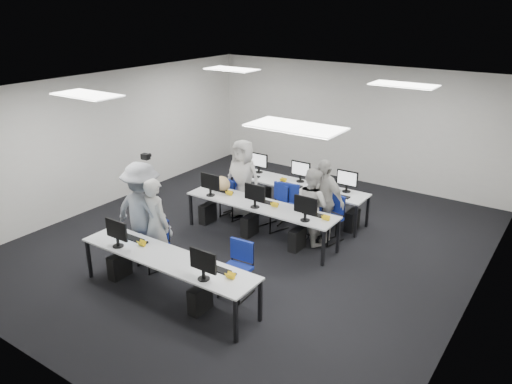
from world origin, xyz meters
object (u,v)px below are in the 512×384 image
Objects in this scene: desk_mid at (260,207)px; chair_3 at (274,215)px; chair_2 at (234,204)px; student_0 at (156,223)px; photographer at (143,213)px; chair_1 at (236,279)px; chair_6 at (292,210)px; student_3 at (323,200)px; desk_front at (167,260)px; chair_0 at (154,252)px; student_2 at (243,178)px; chair_5 at (236,202)px; chair_4 at (328,227)px; student_1 at (312,205)px; chair_7 at (322,224)px.

chair_3 is at bearing 94.21° from desk_mid.
student_0 is at bearing -74.58° from chair_2.
chair_1 is at bearing 175.59° from photographer.
chair_6 is 0.60× the size of student_3.
desk_front is 3.56m from chair_6.
chair_0 is 1.01× the size of chair_2.
photographer reaches higher than chair_2.
student_2 is at bearing 105.83° from desk_front.
chair_2 is 0.53× the size of student_2.
photographer is (-0.10, -2.62, 0.67)m from chair_5.
student_3 is at bearing -155.50° from chair_4.
chair_3 is at bearing 15.98° from student_1.
chair_3 is at bearing -159.66° from chair_4.
photographer is (-1.19, -2.46, 0.63)m from chair_3.
chair_2 is at bearing -172.06° from chair_6.
student_1 is at bearing 14.07° from chair_3.
photographer is (-0.32, 0.10, 0.64)m from chair_0.
student_2 is (-0.95, 0.75, 0.17)m from desk_mid.
student_2 reaches higher than student_0.
chair_5 is at bearing -158.23° from chair_7.
student_0 is (-1.72, -0.02, 0.54)m from chair_1.
chair_6 is (-0.98, 0.25, 0.02)m from chair_4.
chair_1 is 0.48× the size of photographer.
chair_1 reaches higher than desk_mid.
chair_3 is 0.94× the size of chair_6.
student_2 is (-0.06, 2.68, 0.03)m from student_0.
chair_4 is 1.01m from chair_6.
desk_mid is at bearing 109.53° from chair_1.
chair_6 reaches higher than chair_1.
chair_6 is at bearing 87.14° from desk_front.
chair_0 is 0.99× the size of chair_4.
chair_4 is 0.50× the size of photographer.
student_3 is (1.06, 0.10, 0.54)m from chair_3.
student_0 is at bearing -118.79° from chair_6.
student_1 reaches higher than desk_front.
desk_mid is (0.00, 2.60, 0.00)m from desk_front.
chair_4 is 0.54× the size of student_2.
chair_7 is (1.89, 2.76, -0.02)m from chair_0.
chair_2 reaches higher than desk_front.
chair_7 reaches higher than chair_5.
chair_5 is 0.85× the size of chair_6.
chair_0 is 0.92× the size of chair_6.
photographer is (-0.28, -2.65, 0.07)m from student_2.
chair_2 is (-1.07, 0.57, -0.40)m from desk_mid.
chair_2 is 1.30m from chair_6.
chair_1 reaches higher than chair_7.
desk_mid is 3.83× the size of chair_5.
student_1 reaches higher than chair_3.
chair_0 reaches higher than chair_7.
chair_4 is (0.33, 2.60, 0.01)m from chair_1.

